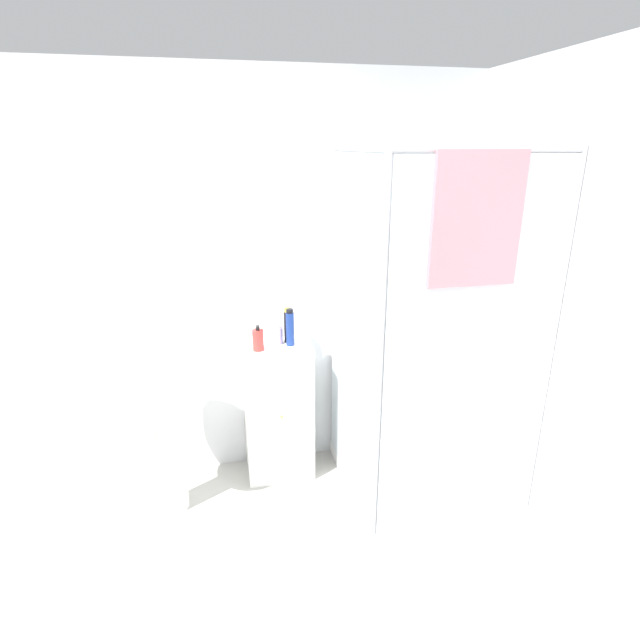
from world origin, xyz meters
name	(u,v)px	position (x,y,z in m)	size (l,w,h in m)	color
wall_back	(216,287)	(0.00, 1.70, 1.25)	(6.40, 0.06, 2.50)	silver
shower_enclosure	(419,414)	(1.13, 1.11, 0.56)	(0.95, 0.98, 2.07)	white
vanity_cabinet	(278,411)	(0.34, 1.51, 0.45)	(0.42, 0.32, 0.91)	white
sink	(165,415)	(-0.33, 1.29, 0.63)	(0.48, 0.48, 0.99)	white
soap_dispenser	(258,340)	(0.22, 1.46, 0.98)	(0.07, 0.07, 0.16)	red
shampoo_bottle_tall_black	(288,326)	(0.42, 1.56, 1.02)	(0.05, 0.05, 0.22)	black
shampoo_bottle_blue	(290,328)	(0.42, 1.50, 1.02)	(0.05, 0.05, 0.23)	navy
lotion_bottle_white	(279,335)	(0.36, 1.54, 0.96)	(0.04, 0.04, 0.14)	#B299C6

